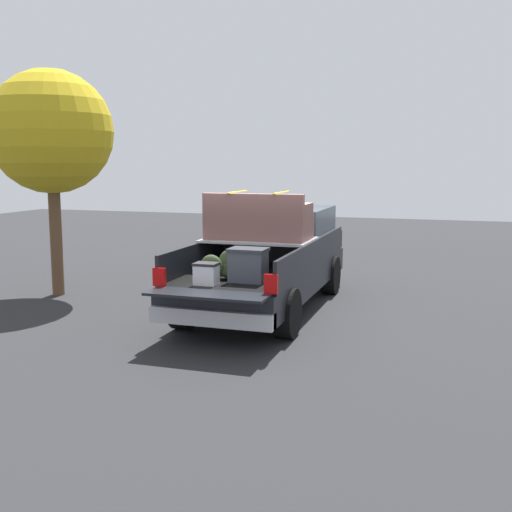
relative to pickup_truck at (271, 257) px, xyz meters
name	(u,v)px	position (x,y,z in m)	size (l,w,h in m)	color
ground_plane	(266,309)	(-0.35, 0.00, -0.95)	(40.00, 40.00, 0.00)	#262628
pickup_truck	(271,257)	(0.00, 0.00, 0.00)	(6.05, 2.06, 2.23)	black
tree_background	(51,133)	(-0.45, 4.51, 2.38)	(2.49, 2.49, 4.60)	brown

